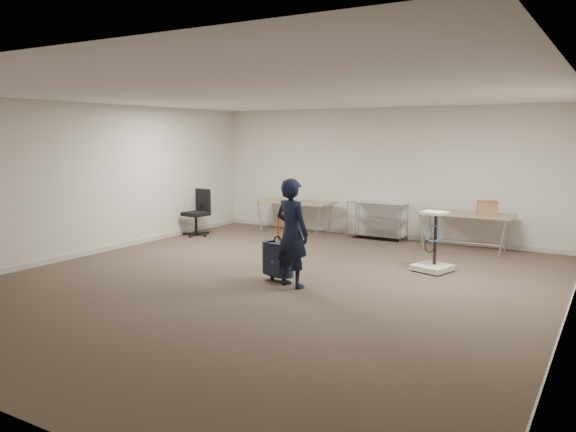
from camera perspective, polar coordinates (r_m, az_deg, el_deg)
The scene contains 10 objects.
ground at distance 8.56m, azimuth -1.63°, elevation -6.78°, with size 9.00×9.00×0.00m, color #4A3D2D.
room_shell at distance 9.71m, azimuth 2.76°, elevation -4.68°, with size 8.00×9.00×9.00m.
folding_table_left at distance 12.73m, azimuth 0.69°, elevation 1.28°, with size 1.80×0.75×0.73m.
folding_table_right at distance 11.32m, azimuth 17.56°, elevation 0.03°, with size 1.80×0.75×0.73m.
wire_shelf at distance 12.15m, azimuth 9.05°, elevation -0.28°, with size 1.22×0.47×0.80m.
person at distance 8.18m, azimuth 0.40°, elevation -1.73°, with size 0.58×0.38×1.60m, color black.
suitcase at distance 8.56m, azimuth -1.04°, elevation -4.42°, with size 0.40×0.28×1.01m.
office_chair at distance 12.64m, azimuth -9.18°, elevation -0.55°, with size 0.62×0.62×1.02m.
equipment_cart at distance 9.49m, azimuth 14.50°, elevation -3.93°, with size 0.67×0.67×0.99m.
cardboard_box at distance 11.15m, azimuth 19.56°, elevation 0.78°, with size 0.36×0.27×0.27m, color olive.
Camera 1 is at (4.45, -6.97, 2.22)m, focal length 35.00 mm.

